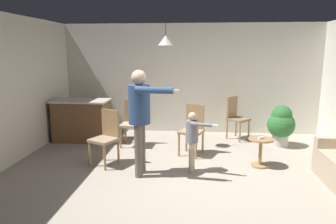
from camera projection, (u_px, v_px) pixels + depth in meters
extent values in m
plane|color=#9E9384|center=(184.00, 182.00, 4.91)|extent=(7.68, 7.68, 0.00)
cube|color=silver|center=(190.00, 79.00, 7.77)|extent=(6.40, 0.10, 2.70)
cylinder|color=#99754C|center=(319.00, 171.00, 5.30)|extent=(0.05, 0.05, 0.06)
cube|color=brown|center=(82.00, 121.00, 7.12)|extent=(1.20, 0.60, 0.91)
cube|color=beige|center=(81.00, 101.00, 7.03)|extent=(1.26, 0.66, 0.04)
cylinder|color=#99754C|center=(261.00, 139.00, 5.51)|extent=(0.44, 0.44, 0.03)
cylinder|color=#99754C|center=(260.00, 153.00, 5.56)|extent=(0.06, 0.06, 0.49)
cylinder|color=#99754C|center=(260.00, 165.00, 5.60)|extent=(0.31, 0.31, 0.03)
cylinder|color=#60564C|center=(142.00, 148.00, 5.23)|extent=(0.13, 0.13, 0.89)
cylinder|color=#60564C|center=(138.00, 151.00, 5.05)|extent=(0.13, 0.13, 0.89)
cylinder|color=navy|center=(139.00, 104.00, 4.99)|extent=(0.35, 0.35, 0.63)
sphere|color=#D8AD8C|center=(139.00, 77.00, 4.91)|extent=(0.24, 0.24, 0.24)
cylinder|color=navy|center=(143.00, 104.00, 5.19)|extent=(0.10, 0.10, 0.59)
cylinder|color=navy|center=(154.00, 90.00, 4.69)|extent=(0.60, 0.16, 0.10)
cube|color=white|center=(175.00, 91.00, 4.62)|extent=(0.13, 0.05, 0.04)
cylinder|color=tan|center=(192.00, 156.00, 5.37)|extent=(0.08, 0.08, 0.53)
cylinder|color=tan|center=(191.00, 158.00, 5.27)|extent=(0.08, 0.08, 0.53)
cylinder|color=slate|center=(192.00, 131.00, 5.23)|extent=(0.21, 0.21, 0.37)
sphere|color=#D8AD8C|center=(192.00, 116.00, 5.18)|extent=(0.14, 0.14, 0.14)
cylinder|color=slate|center=(194.00, 131.00, 5.35)|extent=(0.06, 0.06, 0.35)
cylinder|color=slate|center=(201.00, 125.00, 5.03)|extent=(0.36, 0.13, 0.06)
cube|color=white|center=(214.00, 126.00, 4.97)|extent=(0.13, 0.06, 0.04)
cylinder|color=#99754C|center=(203.00, 143.00, 6.24)|extent=(0.04, 0.04, 0.45)
cylinder|color=#99754C|center=(186.00, 141.00, 6.40)|extent=(0.04, 0.04, 0.45)
cylinder|color=#99754C|center=(196.00, 148.00, 5.93)|extent=(0.04, 0.04, 0.45)
cylinder|color=#99754C|center=(179.00, 145.00, 6.09)|extent=(0.04, 0.04, 0.45)
cube|color=#997F60|center=(191.00, 132.00, 6.12)|extent=(0.54, 0.54, 0.05)
cube|color=#99754C|center=(195.00, 116.00, 6.23)|extent=(0.37, 0.18, 0.50)
cylinder|color=#99754C|center=(118.00, 152.00, 5.67)|extent=(0.04, 0.04, 0.45)
cylinder|color=#99754C|center=(104.00, 149.00, 5.86)|extent=(0.04, 0.04, 0.45)
cylinder|color=#99754C|center=(105.00, 158.00, 5.37)|extent=(0.04, 0.04, 0.45)
cylinder|color=#99754C|center=(90.00, 154.00, 5.56)|extent=(0.04, 0.04, 0.45)
cube|color=#997F60|center=(104.00, 140.00, 5.57)|extent=(0.56, 0.56, 0.05)
cube|color=#99754C|center=(110.00, 123.00, 5.67)|extent=(0.36, 0.20, 0.50)
cylinder|color=#99754C|center=(141.00, 134.00, 6.88)|extent=(0.04, 0.04, 0.45)
cylinder|color=#99754C|center=(126.00, 133.00, 6.94)|extent=(0.04, 0.04, 0.45)
cylinder|color=#99754C|center=(137.00, 139.00, 6.54)|extent=(0.04, 0.04, 0.45)
cylinder|color=#99754C|center=(121.00, 138.00, 6.59)|extent=(0.04, 0.04, 0.45)
cube|color=tan|center=(131.00, 125.00, 6.69)|extent=(0.45, 0.45, 0.05)
cube|color=#99754C|center=(133.00, 111.00, 6.82)|extent=(0.38, 0.07, 0.50)
cylinder|color=#99754C|center=(236.00, 127.00, 7.51)|extent=(0.04, 0.04, 0.45)
cylinder|color=#99754C|center=(227.00, 130.00, 7.27)|extent=(0.04, 0.04, 0.45)
cylinder|color=#99754C|center=(249.00, 130.00, 7.25)|extent=(0.04, 0.04, 0.45)
cylinder|color=#99754C|center=(240.00, 133.00, 7.01)|extent=(0.04, 0.04, 0.45)
cube|color=#7F664C|center=(238.00, 119.00, 7.22)|extent=(0.59, 0.59, 0.05)
cube|color=#99754C|center=(232.00, 107.00, 7.30)|extent=(0.28, 0.31, 0.50)
cylinder|color=#B7B2AD|center=(280.00, 140.00, 6.78)|extent=(0.34, 0.34, 0.27)
sphere|color=#2D6B33|center=(281.00, 125.00, 6.71)|extent=(0.59, 0.59, 0.59)
sphere|color=#2D6B33|center=(282.00, 115.00, 6.67)|extent=(0.44, 0.44, 0.44)
cube|color=white|center=(261.00, 138.00, 5.48)|extent=(0.13, 0.10, 0.04)
cone|color=silver|center=(166.00, 40.00, 6.26)|extent=(0.32, 0.32, 0.20)
cylinder|color=black|center=(166.00, 26.00, 6.21)|extent=(0.01, 0.01, 0.36)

